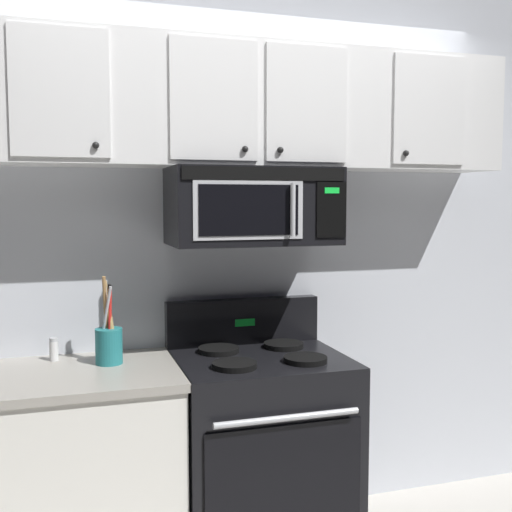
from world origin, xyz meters
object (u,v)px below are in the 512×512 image
over_range_microwave (253,206)px  stove_range (260,450)px  utensil_crock_teal (109,341)px  salt_shaker (54,349)px

over_range_microwave → stove_range: bearing=-89.9°
utensil_crock_teal → over_range_microwave: bearing=2.7°
stove_range → over_range_microwave: over_range_microwave is taller
salt_shaker → stove_range: bearing=-13.1°
stove_range → salt_shaker: 1.03m
stove_range → over_range_microwave: size_ratio=1.47×
salt_shaker → utensil_crock_teal: bearing=-28.1°
stove_range → utensil_crock_teal: (-0.66, 0.09, 0.53)m
stove_range → over_range_microwave: 1.11m
over_range_microwave → salt_shaker: (-0.88, 0.09, -0.62)m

